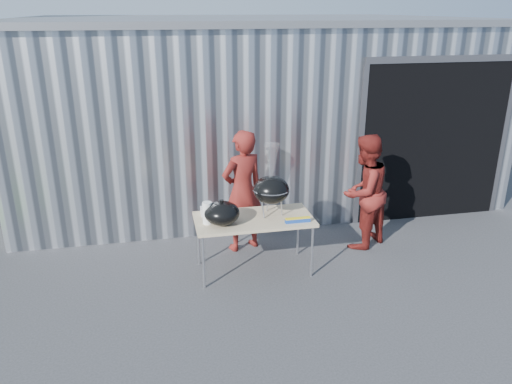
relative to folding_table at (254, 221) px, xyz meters
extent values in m
plane|color=#323235|center=(-0.15, -0.50, -0.71)|extent=(80.00, 80.00, 0.00)
cube|color=silver|center=(0.65, 4.20, 0.79)|extent=(8.00, 6.00, 3.00)
cube|color=slate|center=(0.65, 4.20, 2.34)|extent=(8.20, 6.20, 0.10)
cube|color=black|center=(3.15, 1.77, 0.54)|extent=(2.40, 1.20, 2.50)
cube|color=#4C4C51|center=(3.15, 1.20, 1.84)|extent=(2.52, 0.08, 0.10)
cube|color=tan|center=(0.00, 0.00, 0.02)|extent=(1.50, 0.75, 0.04)
cylinder|color=silver|center=(-0.69, -0.31, -0.35)|extent=(0.03, 0.03, 0.71)
cylinder|color=silver|center=(0.69, -0.31, -0.35)|extent=(0.03, 0.03, 0.71)
cylinder|color=silver|center=(-0.69, 0.32, -0.35)|extent=(0.03, 0.03, 0.71)
cylinder|color=silver|center=(0.69, 0.32, -0.35)|extent=(0.03, 0.03, 0.71)
ellipsoid|color=black|center=(0.24, 0.05, 0.38)|extent=(0.47, 0.47, 0.35)
cylinder|color=silver|center=(0.24, 0.05, 0.40)|extent=(0.47, 0.47, 0.02)
cylinder|color=silver|center=(0.24, 0.05, 0.41)|extent=(0.45, 0.45, 0.01)
cylinder|color=silver|center=(0.24, 0.19, 0.16)|extent=(0.02, 0.02, 0.24)
cylinder|color=silver|center=(0.12, -0.02, 0.16)|extent=(0.02, 0.02, 0.24)
cylinder|color=silver|center=(0.36, -0.02, 0.16)|extent=(0.02, 0.02, 0.24)
cylinder|color=#C57247|center=(0.09, 0.05, 0.42)|extent=(0.02, 0.14, 0.02)
cylinder|color=#C57247|center=(0.13, 0.05, 0.42)|extent=(0.02, 0.14, 0.02)
cylinder|color=#C57247|center=(0.16, 0.05, 0.42)|extent=(0.02, 0.14, 0.02)
cylinder|color=#C57247|center=(0.20, 0.05, 0.42)|extent=(0.02, 0.14, 0.02)
cylinder|color=#C57247|center=(0.24, 0.05, 0.42)|extent=(0.02, 0.14, 0.02)
cylinder|color=#C57247|center=(0.27, 0.05, 0.42)|extent=(0.02, 0.14, 0.02)
cylinder|color=#C57247|center=(0.31, 0.05, 0.42)|extent=(0.02, 0.14, 0.02)
cylinder|color=#C57247|center=(0.34, 0.05, 0.42)|extent=(0.02, 0.14, 0.02)
cylinder|color=#C57247|center=(0.38, 0.05, 0.42)|extent=(0.02, 0.14, 0.02)
cone|color=silver|center=(0.24, 0.05, 0.71)|extent=(0.20, 0.20, 0.55)
ellipsoid|color=black|center=(-0.42, -0.10, 0.18)|extent=(0.44, 0.44, 0.29)
cylinder|color=black|center=(-0.42, -0.10, 0.34)|extent=(0.05, 0.05, 0.03)
cylinder|color=white|center=(-0.60, -0.05, 0.18)|extent=(0.12, 0.12, 0.28)
cube|color=white|center=(-0.55, 0.23, 0.09)|extent=(0.20, 0.15, 0.10)
cube|color=navy|center=(0.51, -0.25, 0.07)|extent=(0.32, 0.06, 0.05)
cube|color=yellow|center=(0.51, -0.25, 0.10)|extent=(0.32, 0.06, 0.01)
imported|color=maroon|center=(-0.02, 0.68, 0.16)|extent=(0.74, 0.61, 1.74)
imported|color=maroon|center=(1.67, 0.42, 0.12)|extent=(1.01, 0.95, 1.65)
camera|label=1|loc=(-1.17, -5.72, 2.56)|focal=35.00mm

